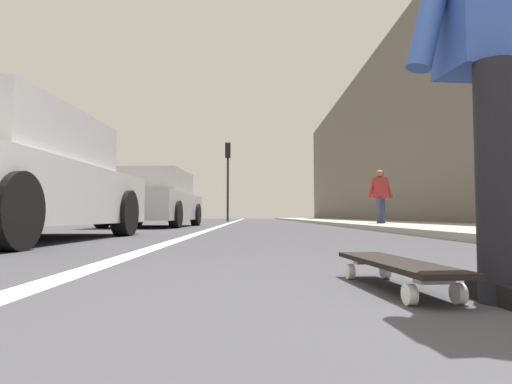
% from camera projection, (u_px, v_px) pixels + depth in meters
% --- Properties ---
extents(ground_plane, '(80.00, 80.00, 0.00)m').
position_uv_depth(ground_plane, '(267.00, 228.00, 10.51)').
color(ground_plane, '#38383D').
extents(lane_stripe_white, '(52.00, 0.16, 0.01)m').
position_uv_depth(lane_stripe_white, '(233.00, 222.00, 20.48)').
color(lane_stripe_white, silver).
rests_on(lane_stripe_white, ground).
extents(sidewalk_curb, '(52.00, 3.20, 0.10)m').
position_uv_depth(sidewalk_curb, '(347.00, 222.00, 18.53)').
color(sidewalk_curb, '#9E9B93').
rests_on(sidewalk_curb, ground).
extents(building_facade, '(40.00, 1.20, 8.30)m').
position_uv_depth(building_facade, '(380.00, 141.00, 22.77)').
color(building_facade, '#6A6157').
rests_on(building_facade, ground).
extents(skateboard, '(0.86, 0.29, 0.11)m').
position_uv_depth(skateboard, '(395.00, 266.00, 1.76)').
color(skateboard, white).
rests_on(skateboard, ground).
extents(skater_person, '(0.48, 0.72, 1.64)m').
position_uv_depth(skater_person, '(496.00, 43.00, 1.66)').
color(skater_person, black).
rests_on(skater_person, ground).
extents(parked_car_near, '(4.61, 2.01, 1.49)m').
position_uv_depth(parked_car_near, '(13.00, 178.00, 5.08)').
color(parked_car_near, silver).
rests_on(parked_car_near, ground).
extents(parked_car_mid, '(4.51, 2.14, 1.49)m').
position_uv_depth(parked_car_mid, '(154.00, 200.00, 11.87)').
color(parked_car_mid, '#B7B7BC').
rests_on(parked_car_mid, ground).
extents(traffic_light, '(0.33, 0.28, 4.19)m').
position_uv_depth(traffic_light, '(228.00, 167.00, 23.62)').
color(traffic_light, '#2D2D2D').
rests_on(traffic_light, ground).
extents(pedestrian_distant, '(0.42, 0.65, 1.50)m').
position_uv_depth(pedestrian_distant, '(380.00, 194.00, 11.62)').
color(pedestrian_distant, '#384260').
rests_on(pedestrian_distant, ground).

